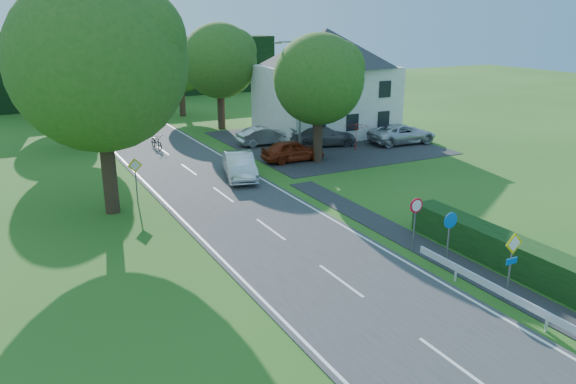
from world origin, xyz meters
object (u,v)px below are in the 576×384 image
parked_car_silver_b (402,134)px  parasol (357,137)px  parked_car_grey (323,136)px  parked_car_red (293,150)px  parked_car_silver_a (264,136)px  motorcycle (157,142)px  moving_car (239,166)px  streetlight (298,93)px

parked_car_silver_b → parasol: size_ratio=2.38×
parasol → parked_car_grey: bearing=118.7°
parked_car_red → parked_car_silver_a: bearing=-1.8°
motorcycle → parked_car_red: bearing=-52.9°
moving_car → parked_car_grey: size_ratio=0.93×
moving_car → parked_car_red: 5.37m
parked_car_silver_a → parasol: (5.21, -4.86, 0.32)m
parked_car_red → parasol: (5.69, 0.66, 0.28)m
parked_car_red → parked_car_silver_b: bearing=-81.6°
parked_car_grey → streetlight: bearing=137.5°
parked_car_red → parked_car_grey: bearing=-50.7°
motorcycle → parked_car_grey: size_ratio=0.40×
parked_car_red → parked_car_silver_b: size_ratio=0.80×
motorcycle → parked_car_silver_a: 8.12m
motorcycle → parasol: parasol is taller
moving_car → parked_car_grey: (9.21, 5.36, -0.04)m
moving_car → motorcycle: 10.49m
motorcycle → parked_car_silver_a: (7.72, -2.50, 0.16)m
streetlight → parked_car_silver_b: size_ratio=1.49×
parked_car_grey → parasol: (1.37, -2.50, 0.27)m
parked_car_red → streetlight: bearing=-38.5°
streetlight → parasol: streetlight is taller
parked_car_silver_a → streetlight: bearing=-172.7°
parked_car_silver_a → parked_car_silver_b: size_ratio=0.79×
streetlight → parasol: (4.66, -0.50, -3.41)m
parked_car_silver_b → streetlight: bearing=93.9°
parked_car_red → parasol: bearing=-80.2°
moving_car → streetlight: bearing=45.1°
parked_car_silver_a → parked_car_grey: (3.84, -2.36, 0.05)m
parked_car_red → parked_car_grey: parked_car_grey is taller
parked_car_grey → motorcycle: bearing=83.4°
parasol → parked_car_red: bearing=-173.4°
parasol → motorcycle: bearing=150.4°
parked_car_red → parasol: size_ratio=1.91×
moving_car → parked_car_silver_b: moving_car is taller
parked_car_silver_b → motorcycle: bearing=73.2°
streetlight → parked_car_red: size_ratio=1.86×
moving_car → parked_car_silver_a: moving_car is taller
streetlight → motorcycle: size_ratio=3.90×
streetlight → parked_car_silver_b: bearing=-1.4°
motorcycle → parked_car_grey: bearing=-27.8°
parked_car_red → parked_car_silver_b: 10.21m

